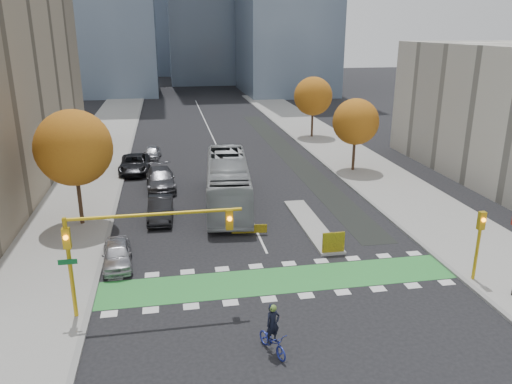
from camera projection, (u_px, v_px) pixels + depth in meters
name	position (u px, v px, depth m)	size (l,w,h in m)	color
ground	(286.00, 294.00, 26.32)	(300.00, 300.00, 0.00)	black
sidewalk_west	(78.00, 191.00, 42.72)	(7.00, 120.00, 0.15)	gray
sidewalk_east	(375.00, 175.00, 47.26)	(7.00, 120.00, 0.15)	gray
curb_west	(120.00, 189.00, 43.31)	(0.30, 120.00, 0.16)	gray
curb_east	(340.00, 177.00, 46.67)	(0.30, 120.00, 0.16)	gray
bike_crossing	(280.00, 280.00, 27.72)	(20.00, 3.00, 0.01)	#2C8737
centre_line	(213.00, 138.00, 63.71)	(0.15, 70.00, 0.01)	silver
bike_lane_paint	(289.00, 154.00, 55.62)	(2.50, 50.00, 0.01)	black
median_island	(311.00, 224.00, 35.38)	(1.60, 10.00, 0.16)	gray
hazard_board	(333.00, 242.00, 30.67)	(1.40, 0.12, 1.30)	yellow
tree_west	(74.00, 148.00, 33.76)	(5.20, 5.20, 8.22)	#332114
tree_east_near	(356.00, 122.00, 47.38)	(4.40, 4.40, 7.08)	#332114
tree_east_far	(313.00, 96.00, 62.31)	(4.80, 4.80, 7.65)	#332114
traffic_signal_west	(125.00, 238.00, 23.24)	(8.53, 0.56, 5.20)	#BF9914
traffic_signal_east	(479.00, 236.00, 26.76)	(0.35, 0.43, 4.10)	#BF9914
cyclist	(273.00, 337.00, 21.31)	(1.38, 2.14, 2.33)	navy
bus	(228.00, 182.00, 39.05)	(3.12, 13.32, 3.71)	#999DA0
parked_car_a	(117.00, 254.00, 29.28)	(1.68, 4.18, 1.42)	#ABABB0
parked_car_b	(160.00, 209.00, 36.34)	(1.70, 4.87, 1.60)	black
parked_car_c	(161.00, 179.00, 43.30)	(2.41, 5.94, 1.72)	#49494E
parked_car_d	(135.00, 164.00, 48.28)	(2.76, 5.98, 1.66)	black
parked_car_e	(152.00, 153.00, 53.27)	(1.60, 3.97, 1.35)	#A9A9AE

